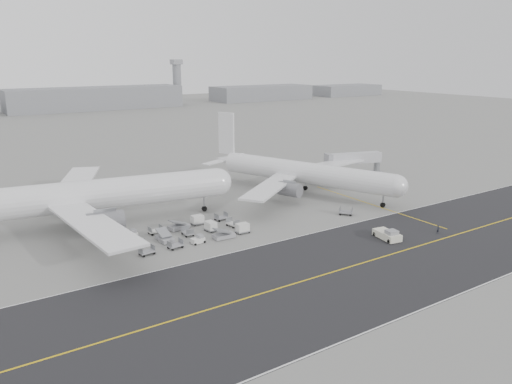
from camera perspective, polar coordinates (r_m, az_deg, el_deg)
ground at (r=95.65m, az=2.81°, el=-5.04°), size 700.00×700.00×0.00m
taxiway at (r=86.16m, az=12.67°, el=-7.74°), size 220.00×59.00×0.03m
horizon_buildings at (r=344.24m, az=-19.32°, el=8.85°), size 520.00×28.00×28.00m
control_tower at (r=370.89m, az=-9.01°, el=12.42°), size 7.00×7.00×31.25m
airliner_a at (r=104.72m, az=-19.27°, el=-0.46°), size 63.31×62.16×21.96m
airliner_b at (r=124.33m, az=5.12°, el=2.28°), size 50.47×51.51×18.69m
pushback_tug at (r=96.81m, az=14.81°, el=-4.75°), size 3.52×7.47×2.10m
jet_bridge at (r=145.83m, az=11.15°, el=3.69°), size 17.83×7.96×6.69m
gse_cluster at (r=96.51m, az=-7.80°, el=-4.98°), size 28.22×18.42×2.03m
stray_dolly at (r=109.76m, az=10.22°, el=-2.58°), size 3.20×3.35×1.77m
ground_crew_a at (r=102.67m, az=20.09°, el=-4.03°), size 0.65×0.44×1.75m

